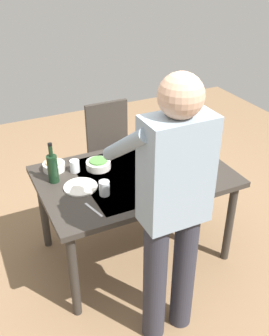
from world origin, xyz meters
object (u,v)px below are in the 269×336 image
person_server (172,204)px  wine_bottle (53,168)px  chair_near (112,146)px  water_cup_near_left (155,186)px  wine_glass_right (165,130)px  dinner_plate_near (81,187)px  water_cup_far_left (104,188)px  wine_glass_left (149,170)px  water_cup_near_right (75,166)px  water_cup_far_right (138,141)px  serving_bowl_pasta (171,154)px  side_bowl_bread (54,166)px  dining_table (134,183)px  side_bowl_salad (98,164)px

person_server → wine_bottle: person_server is taller
chair_near → water_cup_near_left: size_ratio=10.26×
wine_glass_right → dinner_plate_near: wine_glass_right is taller
water_cup_far_left → wine_glass_left: bearing=178.8°
wine_bottle → water_cup_near_right: (-0.17, -0.06, -0.07)m
wine_bottle → water_cup_far_right: wine_bottle is taller
person_server → water_cup_near_right: size_ratio=19.01×
serving_bowl_pasta → side_bowl_bread: bearing=-14.3°
wine_glass_right → water_cup_far_right: (0.24, -0.02, -0.06)m
water_cup_near_right → serving_bowl_pasta: water_cup_near_right is taller
chair_near → water_cup_far_right: bearing=96.0°
water_cup_near_right → water_cup_far_left: water_cup_far_left is taller
dining_table → wine_bottle: size_ratio=4.59×
person_server → wine_bottle: bearing=-63.7°
person_server → side_bowl_salad: bearing=-84.7°
person_server → side_bowl_salad: size_ratio=9.38×
person_server → serving_bowl_pasta: person_server is taller
wine_glass_right → serving_bowl_pasta: size_ratio=0.50×
person_server → dinner_plate_near: bearing=-67.9°
wine_glass_right → water_cup_near_left: bearing=55.2°
chair_near → side_bowl_bread: size_ratio=5.69×
wine_glass_left → water_cup_far_left: size_ratio=1.49×
side_bowl_bread → dinner_plate_near: side_bowl_bread is taller
chair_near → dining_table: bearing=78.8°
wine_glass_right → water_cup_near_right: 0.83m
water_cup_far_left → water_cup_far_right: size_ratio=1.09×
dining_table → side_bowl_salad: bearing=-43.3°
wine_glass_right → water_cup_near_left: 0.75m
water_cup_far_right → wine_bottle: bearing=15.8°
serving_bowl_pasta → dinner_plate_near: (0.76, 0.09, -0.03)m
chair_near → side_bowl_bread: 0.88m
side_bowl_bread → chair_near: bearing=-141.9°
wine_glass_left → water_cup_far_left: wine_glass_left is taller
side_bowl_salad → wine_glass_left: bearing=124.7°
person_server → side_bowl_salad: (0.08, -0.90, -0.20)m
dining_table → serving_bowl_pasta: size_ratio=4.53×
dining_table → dinner_plate_near: size_ratio=5.91×
dining_table → person_server: size_ratio=0.80×
person_server → wine_glass_left: (-0.15, -0.56, -0.13)m
wine_bottle → water_cup_far_left: size_ratio=2.92×
side_bowl_salad → chair_near: bearing=-119.8°
water_cup_far_right → water_cup_far_left: bearing=45.8°
wine_bottle → water_cup_near_left: 0.71m
person_server → water_cup_far_right: bearing=-107.0°
person_server → dinner_plate_near: (0.29, -0.71, -0.23)m
side_bowl_bread → person_server: bearing=110.7°
side_bowl_salad → dinner_plate_near: size_ratio=0.78×
person_server → wine_bottle: (0.43, -0.86, -0.12)m
dining_table → dinner_plate_near: 0.41m
dining_table → side_bowl_salad: side_bowl_salad is taller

